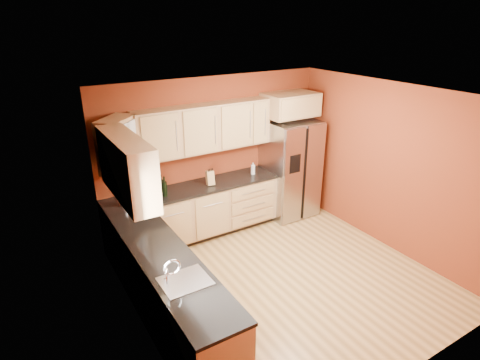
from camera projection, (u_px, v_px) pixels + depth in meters
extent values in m
plane|color=olive|center=(282.00, 278.00, 5.73)|extent=(4.00, 4.00, 0.00)
plane|color=silver|center=(291.00, 96.00, 4.74)|extent=(4.00, 4.00, 0.00)
cube|color=maroon|center=(214.00, 154.00, 6.81)|extent=(4.00, 0.04, 2.60)
cube|color=maroon|center=(421.00, 274.00, 3.66)|extent=(4.00, 0.04, 2.60)
cube|color=maroon|center=(137.00, 237.00, 4.27)|extent=(0.04, 4.00, 2.60)
cube|color=maroon|center=(389.00, 168.00, 6.20)|extent=(0.04, 4.00, 2.60)
cube|color=#9E7B4D|center=(195.00, 214.00, 6.64)|extent=(2.90, 0.60, 0.88)
cube|color=#9E7B4D|center=(169.00, 293.00, 4.74)|extent=(0.60, 2.80, 0.88)
cube|color=black|center=(194.00, 188.00, 6.45)|extent=(2.90, 0.62, 0.04)
cube|color=black|center=(167.00, 260.00, 4.57)|extent=(0.62, 2.80, 0.04)
cube|color=#9E7B4D|center=(205.00, 128.00, 6.36)|extent=(2.30, 0.33, 0.75)
cube|color=#9E7B4D|center=(127.00, 167.00, 4.72)|extent=(0.33, 1.35, 0.75)
cube|color=#9E7B4D|center=(118.00, 145.00, 5.54)|extent=(0.67, 0.67, 0.75)
cube|color=#9E7B4D|center=(290.00, 105.00, 6.94)|extent=(0.92, 0.60, 0.40)
cube|color=#A9A9AD|center=(290.00, 168.00, 7.32)|extent=(0.90, 0.75, 1.78)
cube|color=white|center=(154.00, 236.00, 3.79)|extent=(0.03, 0.90, 1.00)
cylinder|color=#A9A9AD|center=(142.00, 194.00, 5.95)|extent=(0.15, 0.15, 0.20)
cylinder|color=#A9A9AD|center=(123.00, 200.00, 5.80)|extent=(0.14, 0.14, 0.18)
cube|color=tan|center=(210.00, 178.00, 6.51)|extent=(0.13, 0.12, 0.23)
cylinder|color=silver|center=(253.00, 168.00, 6.94)|extent=(0.08, 0.08, 0.21)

